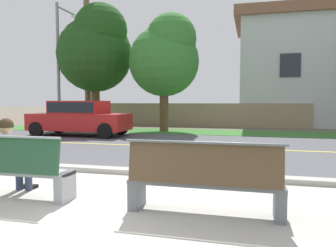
{
  "coord_description": "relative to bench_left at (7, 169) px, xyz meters",
  "views": [
    {
      "loc": [
        2.1,
        -3.9,
        1.51
      ],
      "look_at": [
        0.26,
        3.35,
        1.0
      ],
      "focal_mm": 34.55,
      "sensor_mm": 36.0,
      "label": 1
    }
  ],
  "objects": [
    {
      "name": "ground_plane",
      "position": [
        1.53,
        7.72,
        -0.47
      ],
      "size": [
        140.0,
        140.0,
        0.0
      ],
      "primitive_type": "plane",
      "color": "#665B4C"
    },
    {
      "name": "sidewalk_pavement",
      "position": [
        1.53,
        0.12,
        -0.46
      ],
      "size": [
        44.0,
        3.6,
        0.01
      ],
      "primitive_type": "cube",
      "color": "#B7B2A8",
      "rests_on": "ground_plane"
    },
    {
      "name": "curb_edge",
      "position": [
        1.53,
        2.07,
        -0.41
      ],
      "size": [
        44.0,
        0.3,
        0.11
      ],
      "primitive_type": "cube",
      "color": "#ADA89E",
      "rests_on": "ground_plane"
    },
    {
      "name": "street_asphalt",
      "position": [
        1.53,
        6.22,
        -0.46
      ],
      "size": [
        52.0,
        8.0,
        0.01
      ],
      "primitive_type": "cube",
      "color": "#515156",
      "rests_on": "ground_plane"
    },
    {
      "name": "road_centre_line",
      "position": [
        1.53,
        6.22,
        -0.46
      ],
      "size": [
        48.0,
        0.14,
        0.01
      ],
      "primitive_type": "cube",
      "color": "#E0CC4C",
      "rests_on": "ground_plane"
    },
    {
      "name": "far_verge_grass",
      "position": [
        1.53,
        11.55,
        -0.46
      ],
      "size": [
        48.0,
        2.8,
        0.02
      ],
      "primitive_type": "cube",
      "color": "#38702D",
      "rests_on": "ground_plane"
    },
    {
      "name": "bench_left",
      "position": [
        0.0,
        0.0,
        0.0
      ],
      "size": [
        2.06,
        0.48,
        1.01
      ],
      "color": "#9EA0A8",
      "rests_on": "ground_plane"
    },
    {
      "name": "bench_right",
      "position": [
        3.05,
        0.0,
        0.0
      ],
      "size": [
        2.06,
        0.48,
        1.01
      ],
      "color": "slate",
      "rests_on": "ground_plane"
    },
    {
      "name": "seated_person_white",
      "position": [
        -0.07,
        0.17,
        0.21
      ],
      "size": [
        0.52,
        0.68,
        1.25
      ],
      "color": "#333D56",
      "rests_on": "ground_plane"
    },
    {
      "name": "car_red_near",
      "position": [
        -3.63,
        8.62,
        0.39
      ],
      "size": [
        4.3,
        1.86,
        1.54
      ],
      "color": "red",
      "rests_on": "ground_plane"
    },
    {
      "name": "streetlamp",
      "position": [
        -6.27,
        11.36,
        3.38
      ],
      "size": [
        0.24,
        2.1,
        6.69
      ],
      "color": "gray",
      "rests_on": "ground_plane"
    },
    {
      "name": "shade_tree_far_left",
      "position": [
        -4.52,
        12.08,
        3.89
      ],
      "size": [
        4.07,
        4.07,
        6.71
      ],
      "color": "brown",
      "rests_on": "ground_plane"
    },
    {
      "name": "shade_tree_left",
      "position": [
        -0.47,
        11.53,
        3.3
      ],
      "size": [
        3.52,
        3.52,
        5.81
      ],
      "color": "brown",
      "rests_on": "ground_plane"
    },
    {
      "name": "palm_tree_tall",
      "position": [
        -5.23,
        12.4,
        6.56
      ],
      "size": [
        2.09,
        1.98,
        8.78
      ],
      "color": "brown",
      "rests_on": "ground_plane"
    },
    {
      "name": "garden_wall",
      "position": [
        0.48,
        15.03,
        0.23
      ],
      "size": [
        13.0,
        0.36,
        1.4
      ],
      "primitive_type": "cube",
      "color": "gray",
      "rests_on": "ground_plane"
    },
    {
      "name": "house_across_street",
      "position": [
        7.98,
        18.23,
        3.08
      ],
      "size": [
        10.67,
        6.91,
        6.99
      ],
      "color": "#B7BCC1",
      "rests_on": "ground_plane"
    }
  ]
}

